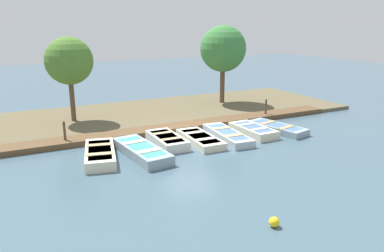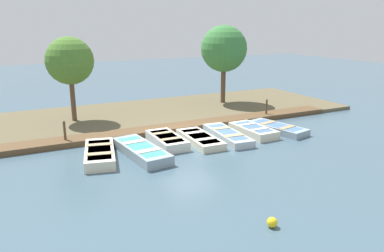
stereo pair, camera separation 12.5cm
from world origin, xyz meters
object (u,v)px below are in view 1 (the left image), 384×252
at_px(rowboat_0, 100,154).
at_px(buoy, 274,222).
at_px(rowboat_2, 167,140).
at_px(mooring_post_near, 65,133).
at_px(park_tree_far_left, 69,61).
at_px(rowboat_3, 200,139).
at_px(rowboat_6, 277,128).
at_px(rowboat_4, 227,135).
at_px(rowboat_5, 253,130).
at_px(rowboat_1, 141,151).
at_px(park_tree_left, 223,49).
at_px(mooring_post_far, 266,108).

relative_size(rowboat_0, buoy, 11.42).
height_order(rowboat_2, mooring_post_near, mooring_post_near).
bearing_deg(buoy, park_tree_far_left, -168.05).
distance_m(rowboat_3, buoy, 7.70).
distance_m(rowboat_2, park_tree_far_left, 7.20).
height_order(rowboat_6, buoy, rowboat_6).
relative_size(rowboat_4, buoy, 12.43).
bearing_deg(rowboat_0, rowboat_5, 103.29).
bearing_deg(rowboat_0, mooring_post_near, -146.10).
xyz_separation_m(rowboat_0, rowboat_1, (0.37, 1.64, -0.00)).
distance_m(rowboat_6, park_tree_left, 7.64).
height_order(rowboat_6, park_tree_far_left, park_tree_far_left).
height_order(rowboat_0, park_tree_far_left, park_tree_far_left).
relative_size(rowboat_3, buoy, 10.67).
bearing_deg(rowboat_5, buoy, -34.03).
height_order(rowboat_3, park_tree_far_left, park_tree_far_left).
bearing_deg(mooring_post_far, rowboat_1, -71.66).
height_order(rowboat_1, rowboat_6, rowboat_1).
bearing_deg(rowboat_4, rowboat_1, -79.70).
bearing_deg(buoy, rowboat_6, 140.25).
relative_size(rowboat_2, rowboat_3, 0.87).
bearing_deg(rowboat_0, buoy, 34.29).
xyz_separation_m(rowboat_1, buoy, (7.04, 1.29, -0.07)).
relative_size(rowboat_4, mooring_post_near, 3.15).
height_order(rowboat_5, park_tree_far_left, park_tree_far_left).
xyz_separation_m(rowboat_0, rowboat_3, (-0.09, 4.67, -0.05)).
xyz_separation_m(rowboat_2, rowboat_3, (0.40, 1.50, -0.05)).
height_order(mooring_post_near, mooring_post_far, same).
relative_size(rowboat_2, buoy, 9.28).
bearing_deg(rowboat_6, rowboat_0, -103.07).
bearing_deg(rowboat_5, park_tree_far_left, -130.42).
xyz_separation_m(rowboat_4, rowboat_5, (-0.02, 1.52, 0.03)).
height_order(rowboat_4, mooring_post_far, mooring_post_far).
xyz_separation_m(buoy, park_tree_far_left, (-13.54, -2.87, 3.29)).
xyz_separation_m(rowboat_4, park_tree_left, (-6.66, 3.76, 3.56)).
height_order(rowboat_3, rowboat_4, rowboat_4).
distance_m(rowboat_0, rowboat_1, 1.68).
bearing_deg(park_tree_far_left, rowboat_5, 51.40).
xyz_separation_m(rowboat_1, park_tree_left, (-7.09, 8.25, 3.53)).
bearing_deg(mooring_post_far, rowboat_2, -74.29).
height_order(rowboat_2, rowboat_5, rowboat_2).
relative_size(mooring_post_near, park_tree_far_left, 0.24).
bearing_deg(rowboat_6, rowboat_4, -104.15).
xyz_separation_m(rowboat_6, buoy, (7.41, -6.17, -0.03)).
bearing_deg(rowboat_6, mooring_post_far, 141.26).
bearing_deg(park_tree_left, rowboat_3, -38.25).
height_order(rowboat_0, rowboat_1, rowboat_0).
relative_size(rowboat_5, park_tree_far_left, 0.57).
bearing_deg(park_tree_left, mooring_post_near, -68.76).
bearing_deg(park_tree_far_left, park_tree_left, 93.39).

